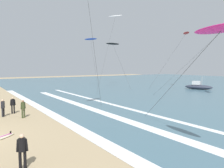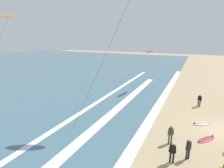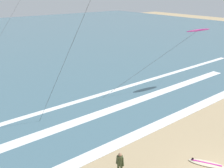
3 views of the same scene
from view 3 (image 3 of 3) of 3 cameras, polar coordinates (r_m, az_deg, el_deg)
wave_foam_shoreline at (r=19.14m, az=8.57°, el=-10.48°), size 57.40×1.01×0.01m
wave_foam_mid_break at (r=20.59m, az=-5.57°, el=-7.88°), size 39.44×1.04×0.01m
wave_foam_outer_break at (r=24.28m, az=-4.79°, el=-3.11°), size 49.06×0.63×0.01m
surfer_mid_group at (r=14.33m, az=1.87°, el=-17.95°), size 0.32×0.50×1.60m
surfboard_left_pile at (r=16.74m, az=21.24°, el=-16.97°), size 1.64×2.09×0.25m
kite_magenta_far_right at (r=26.06m, az=19.51°, el=11.72°), size 10.65×4.49×6.47m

